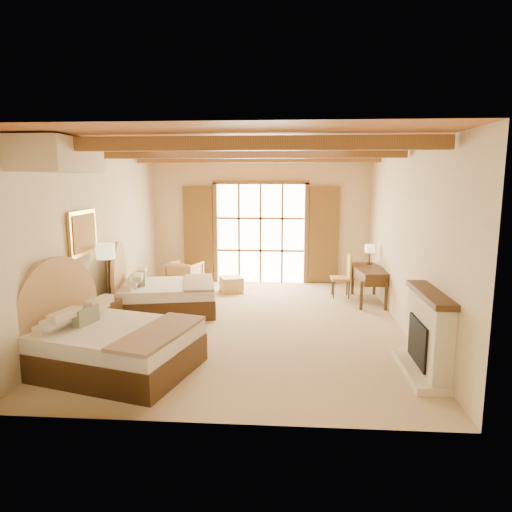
# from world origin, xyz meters

# --- Properties ---
(floor) EXTENTS (7.00, 7.00, 0.00)m
(floor) POSITION_xyz_m (0.00, 0.00, 0.00)
(floor) COLOR tan
(floor) RESTS_ON ground
(wall_back) EXTENTS (5.50, 0.00, 5.50)m
(wall_back) POSITION_xyz_m (0.00, 3.50, 1.60)
(wall_back) COLOR beige
(wall_back) RESTS_ON ground
(wall_left) EXTENTS (0.00, 7.00, 7.00)m
(wall_left) POSITION_xyz_m (-2.75, 0.00, 1.60)
(wall_left) COLOR beige
(wall_left) RESTS_ON ground
(wall_right) EXTENTS (0.00, 7.00, 7.00)m
(wall_right) POSITION_xyz_m (2.75, 0.00, 1.60)
(wall_right) COLOR beige
(wall_right) RESTS_ON ground
(ceiling) EXTENTS (7.00, 7.00, 0.00)m
(ceiling) POSITION_xyz_m (0.00, 0.00, 3.20)
(ceiling) COLOR #AA612E
(ceiling) RESTS_ON ground
(ceiling_beams) EXTENTS (5.39, 4.60, 0.18)m
(ceiling_beams) POSITION_xyz_m (0.00, 0.00, 3.08)
(ceiling_beams) COLOR olive
(ceiling_beams) RESTS_ON ceiling
(french_doors) EXTENTS (3.95, 0.08, 2.60)m
(french_doors) POSITION_xyz_m (0.00, 3.44, 1.25)
(french_doors) COLOR white
(french_doors) RESTS_ON ground
(fireplace) EXTENTS (0.46, 1.40, 1.16)m
(fireplace) POSITION_xyz_m (2.60, -2.00, 0.51)
(fireplace) COLOR beige
(fireplace) RESTS_ON ground
(painting) EXTENTS (0.06, 0.95, 0.75)m
(painting) POSITION_xyz_m (-2.70, -0.75, 1.75)
(painting) COLOR #CF8B3C
(painting) RESTS_ON wall_left
(canopy_valance) EXTENTS (0.70, 1.40, 0.45)m
(canopy_valance) POSITION_xyz_m (-2.40, -2.00, 2.95)
(canopy_valance) COLOR beige
(canopy_valance) RESTS_ON ceiling
(bed_near) EXTENTS (2.44, 2.03, 1.35)m
(bed_near) POSITION_xyz_m (-1.81, -2.20, 0.41)
(bed_near) COLOR #40290F
(bed_near) RESTS_ON floor
(bed_far) EXTENTS (2.18, 1.80, 1.26)m
(bed_far) POSITION_xyz_m (-1.86, 0.64, 0.38)
(bed_far) COLOR #40290F
(bed_far) RESTS_ON floor
(nightstand) EXTENTS (0.52, 0.52, 0.54)m
(nightstand) POSITION_xyz_m (-2.49, -0.57, 0.27)
(nightstand) COLOR #40290F
(nightstand) RESTS_ON floor
(floor_lamp) EXTENTS (0.32, 0.32, 1.52)m
(floor_lamp) POSITION_xyz_m (-2.50, -0.36, 1.29)
(floor_lamp) COLOR #311F17
(floor_lamp) RESTS_ON floor
(armchair) EXTENTS (0.89, 0.91, 0.67)m
(armchair) POSITION_xyz_m (-1.79, 2.56, 0.34)
(armchair) COLOR tan
(armchair) RESTS_ON floor
(ottoman) EXTENTS (0.63, 0.63, 0.35)m
(ottoman) POSITION_xyz_m (-0.62, 2.37, 0.18)
(ottoman) COLOR tan
(ottoman) RESTS_ON floor
(desk) EXTENTS (0.78, 1.46, 0.75)m
(desk) POSITION_xyz_m (2.45, 1.71, 0.40)
(desk) COLOR #40290F
(desk) RESTS_ON floor
(desk_chair) EXTENTS (0.44, 0.44, 0.96)m
(desk_chair) POSITION_xyz_m (1.92, 2.08, 0.30)
(desk_chair) COLOR tan
(desk_chair) RESTS_ON floor
(desk_lamp) EXTENTS (0.22, 0.22, 0.44)m
(desk_lamp) POSITION_xyz_m (2.53, 2.14, 1.08)
(desk_lamp) COLOR #311F17
(desk_lamp) RESTS_ON desk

